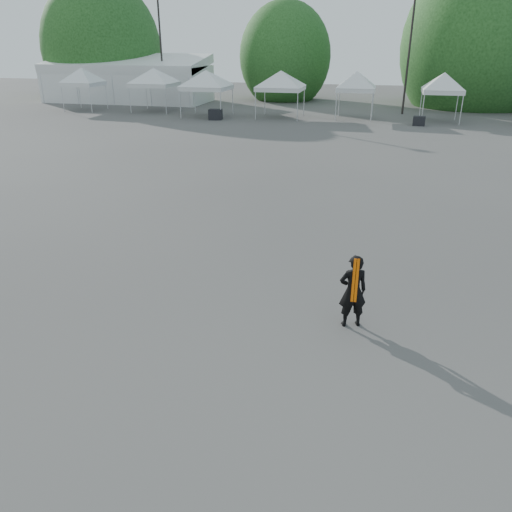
# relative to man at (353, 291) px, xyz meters

# --- Properties ---
(ground) EXTENTS (120.00, 120.00, 0.00)m
(ground) POSITION_rel_man_xyz_m (-1.16, 1.20, -0.77)
(ground) COLOR #474442
(ground) RESTS_ON ground
(marquee) EXTENTS (15.00, 6.25, 4.23)m
(marquee) POSITION_rel_man_xyz_m (-23.16, 36.20, 1.20)
(marquee) COLOR silver
(marquee) RESTS_ON ground
(light_pole_west) EXTENTS (0.60, 0.25, 10.30)m
(light_pole_west) POSITION_rel_man_xyz_m (-19.16, 35.20, 5.00)
(light_pole_west) COLOR black
(light_pole_west) RESTS_ON ground
(light_pole_east) EXTENTS (0.60, 0.25, 9.80)m
(light_pole_east) POSITION_rel_man_xyz_m (1.84, 33.20, 4.74)
(light_pole_east) COLOR black
(light_pole_east) RESTS_ON ground
(tree_far_w) EXTENTS (4.80, 4.80, 7.30)m
(tree_far_w) POSITION_rel_man_xyz_m (-27.16, 39.20, 3.76)
(tree_far_w) COLOR #382314
(tree_far_w) RESTS_ON ground
(tree_mid_w) EXTENTS (4.16, 4.16, 6.33)m
(tree_mid_w) POSITION_rel_man_xyz_m (-9.16, 41.20, 3.15)
(tree_mid_w) COLOR #382314
(tree_mid_w) RESTS_ON ground
(tree_mid_e) EXTENTS (5.12, 5.12, 7.79)m
(tree_mid_e) POSITION_rel_man_xyz_m (7.84, 40.20, 4.07)
(tree_mid_e) COLOR #382314
(tree_mid_e) RESTS_ON ground
(tent_a) EXTENTS (3.85, 3.85, 3.88)m
(tent_a) POSITION_rel_man_xyz_m (-23.71, 29.44, 2.28)
(tent_a) COLOR silver
(tent_a) RESTS_ON ground
(tent_b) EXTENTS (4.58, 4.58, 3.88)m
(tent_b) POSITION_rel_man_xyz_m (-17.72, 30.15, 2.28)
(tent_b) COLOR silver
(tent_b) RESTS_ON ground
(tent_c) EXTENTS (4.69, 4.69, 3.88)m
(tent_c) POSITION_rel_man_xyz_m (-12.69, 28.30, 2.28)
(tent_c) COLOR silver
(tent_c) RESTS_ON ground
(tent_d) EXTENTS (4.66, 4.66, 3.88)m
(tent_d) POSITION_rel_man_xyz_m (-7.18, 29.08, 2.28)
(tent_d) COLOR silver
(tent_d) RESTS_ON ground
(tent_e) EXTENTS (3.84, 3.84, 3.88)m
(tent_e) POSITION_rel_man_xyz_m (-1.72, 29.66, 2.28)
(tent_e) COLOR silver
(tent_e) RESTS_ON ground
(tent_f) EXTENTS (3.82, 3.82, 3.88)m
(tent_f) POSITION_rel_man_xyz_m (4.24, 29.55, 2.28)
(tent_f) COLOR silver
(tent_f) RESTS_ON ground
(man) EXTENTS (0.65, 0.54, 1.54)m
(man) POSITION_rel_man_xyz_m (0.00, 0.00, 0.00)
(man) COLOR black
(man) RESTS_ON ground
(crate_west) EXTENTS (1.04, 0.86, 0.74)m
(crate_west) POSITION_rel_man_xyz_m (-11.54, 26.77, -0.41)
(crate_west) COLOR black
(crate_west) RESTS_ON ground
(crate_mid) EXTENTS (0.85, 0.69, 0.61)m
(crate_mid) POSITION_rel_man_xyz_m (2.78, 27.41, -0.47)
(crate_mid) COLOR black
(crate_mid) RESTS_ON ground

